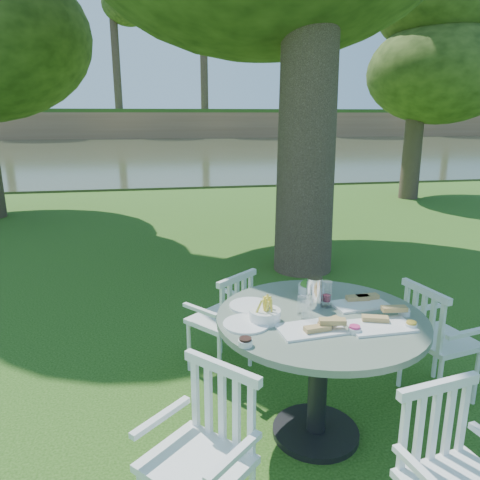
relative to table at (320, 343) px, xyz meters
name	(u,v)px	position (x,y,z in m)	size (l,w,h in m)	color
ground	(244,330)	(-0.17, 1.59, -0.66)	(140.00, 140.00, 0.00)	#183E0C
table	(320,343)	(0.00, 0.00, 0.00)	(1.27, 1.27, 0.84)	black
chair_ne	(432,334)	(0.94, 0.25, -0.14)	(0.49, 0.51, 0.87)	white
chair_nw	(227,315)	(-0.44, 0.87, -0.16)	(0.58, 0.58, 0.84)	white
chair_sw	(209,442)	(-0.76, -0.60, -0.14)	(0.61, 0.61, 0.88)	white
chair_se	(448,466)	(0.27, -0.94, -0.15)	(0.50, 0.48, 0.87)	white
tableware	(306,308)	(-0.08, 0.05, 0.22)	(1.14, 0.79, 0.20)	white
river	(166,152)	(-0.17, 24.59, -0.66)	(100.00, 28.00, 0.12)	#303620
far_bank	(160,54)	(0.11, 42.71, 6.59)	(100.00, 18.00, 15.20)	#8C6041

